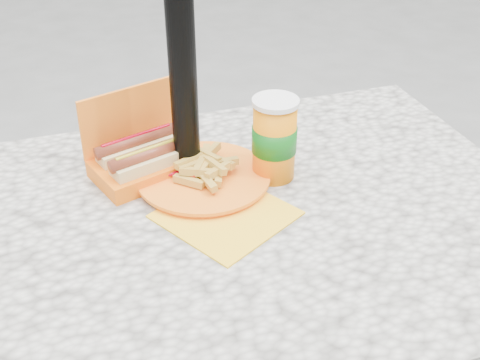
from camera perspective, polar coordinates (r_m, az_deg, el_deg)
name	(u,v)px	position (r m, az deg, el deg)	size (l,w,h in m)	color
picnic_table	(212,267)	(1.12, -2.65, -8.23)	(1.20, 0.80, 0.75)	beige
hotdog_box	(144,157)	(1.17, -9.07, 2.12)	(0.22, 0.18, 0.16)	orange
fries_plate	(204,178)	(1.13, -3.39, 0.19)	(0.27, 0.38, 0.05)	yellow
soda_cup	(274,139)	(1.12, 3.27, 3.93)	(0.09, 0.09, 0.16)	orange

